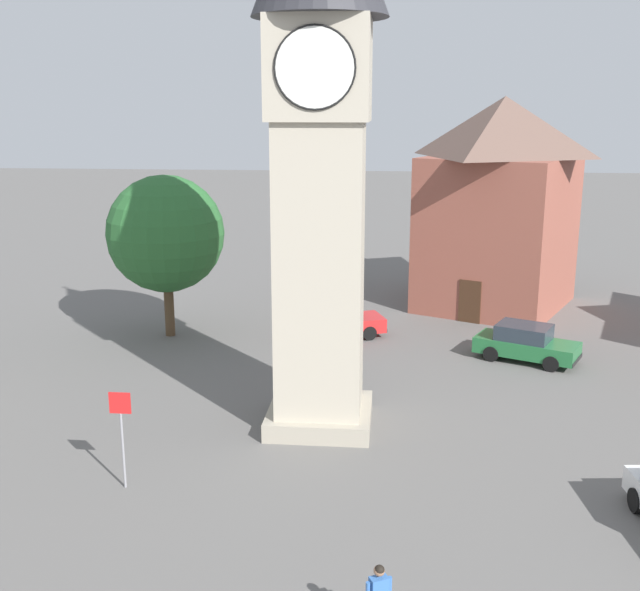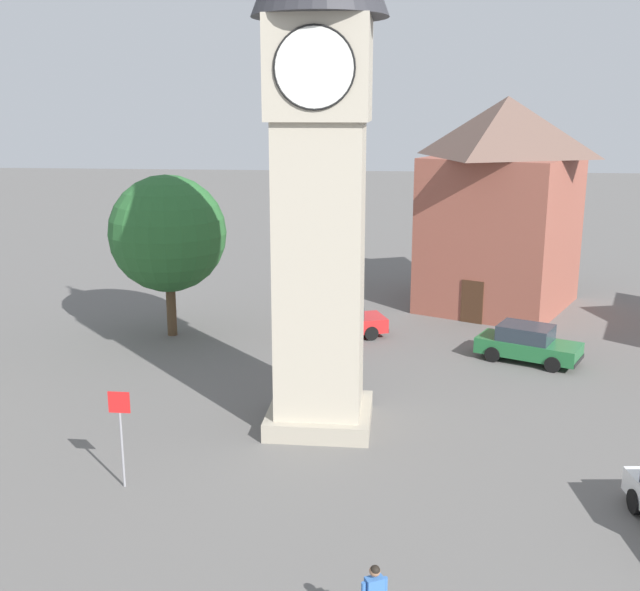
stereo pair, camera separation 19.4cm
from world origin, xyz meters
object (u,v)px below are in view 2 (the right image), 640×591
(clock_tower, at_px, (320,97))
(road_sign, at_px, (120,423))
(car_blue_kerb, at_px, (339,321))
(car_red_corner, at_px, (528,344))
(tree, at_px, (168,234))
(building_terrace_right, at_px, (503,202))

(clock_tower, bearing_deg, road_sign, -136.02)
(car_blue_kerb, bearing_deg, car_red_corner, -17.66)
(car_red_corner, height_order, tree, tree)
(building_terrace_right, bearing_deg, tree, -156.04)
(clock_tower, relative_size, building_terrace_right, 1.69)
(clock_tower, relative_size, car_red_corner, 4.07)
(building_terrace_right, xyz_separation_m, road_sign, (-12.67, -21.06, -3.57))
(clock_tower, bearing_deg, tree, 129.85)
(car_red_corner, relative_size, road_sign, 1.59)
(car_blue_kerb, distance_m, building_terrace_right, 11.20)
(tree, relative_size, road_sign, 2.62)
(tree, relative_size, building_terrace_right, 0.68)
(clock_tower, height_order, tree, clock_tower)
(car_blue_kerb, relative_size, car_red_corner, 1.00)
(clock_tower, height_order, road_sign, clock_tower)
(car_red_corner, bearing_deg, tree, 172.34)
(car_blue_kerb, relative_size, road_sign, 1.59)
(building_terrace_right, bearing_deg, car_red_corner, -89.03)
(clock_tower, distance_m, car_red_corner, 14.49)
(clock_tower, height_order, car_blue_kerb, clock_tower)
(car_blue_kerb, bearing_deg, road_sign, -108.32)
(road_sign, bearing_deg, car_red_corner, 43.23)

